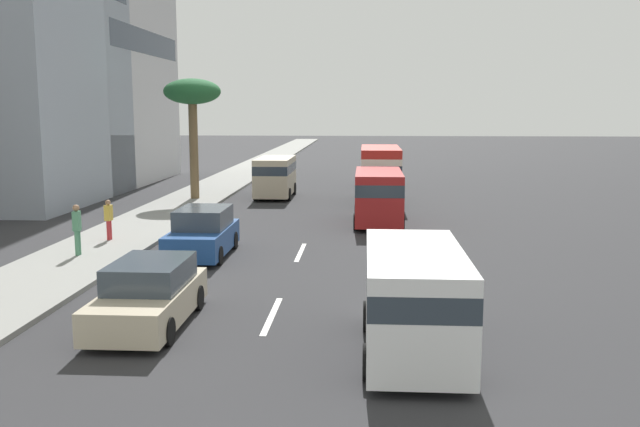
{
  "coord_description": "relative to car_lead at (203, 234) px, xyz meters",
  "views": [
    {
      "loc": [
        -4.55,
        -2.31,
        5.18
      ],
      "look_at": [
        17.4,
        -0.88,
        1.84
      ],
      "focal_mm": 38.73,
      "sensor_mm": 36.0,
      "label": 1
    }
  ],
  "objects": [
    {
      "name": "ground_plane",
      "position": [
        12.32,
        -3.41,
        -0.8
      ],
      "size": [
        198.0,
        198.0,
        0.0
      ],
      "primitive_type": "plane",
      "color": "#2D2D30"
    },
    {
      "name": "sidewalk_right",
      "position": [
        12.32,
        4.09,
        -0.73
      ],
      "size": [
        162.0,
        3.7,
        0.15
      ],
      "primitive_type": "cube",
      "color": "gray",
      "rests_on": "ground_plane"
    },
    {
      "name": "lane_stripe_mid",
      "position": [
        -7.01,
        -3.41,
        -0.8
      ],
      "size": [
        3.2,
        0.16,
        0.01
      ],
      "primitive_type": "cube",
      "color": "silver",
      "rests_on": "ground_plane"
    },
    {
      "name": "lane_stripe_far",
      "position": [
        0.79,
        -3.41,
        -0.8
      ],
      "size": [
        3.2,
        0.16,
        0.01
      ],
      "primitive_type": "cube",
      "color": "silver",
      "rests_on": "ground_plane"
    },
    {
      "name": "car_lead",
      "position": [
        0.0,
        0.0,
        0.0
      ],
      "size": [
        4.36,
        1.92,
        1.7
      ],
      "rotation": [
        0.0,
        0.0,
        3.14
      ],
      "color": "#1E478C",
      "rests_on": "ground_plane"
    },
    {
      "name": "van_second",
      "position": [
        -9.53,
        -6.78,
        0.5
      ],
      "size": [
        4.99,
        2.15,
        2.26
      ],
      "color": "white",
      "rests_on": "ground_plane"
    },
    {
      "name": "car_third",
      "position": [
        22.75,
        -6.77,
        -0.02
      ],
      "size": [
        4.45,
        1.85,
        1.65
      ],
      "color": "silver",
      "rests_on": "ground_plane"
    },
    {
      "name": "van_fourth",
      "position": [
        7.27,
        -6.34,
        0.58
      ],
      "size": [
        5.25,
        2.19,
        2.41
      ],
      "color": "#A51E1E",
      "rests_on": "ground_plane"
    },
    {
      "name": "car_fifth",
      "position": [
        -7.91,
        -0.55,
        -0.06
      ],
      "size": [
        4.46,
        1.91,
        1.56
      ],
      "rotation": [
        0.0,
        0.0,
        3.14
      ],
      "color": "beige",
      "rests_on": "ground_plane"
    },
    {
      "name": "van_sixth",
      "position": [
        16.52,
        -0.44,
        0.55
      ],
      "size": [
        4.92,
        2.12,
        2.35
      ],
      "rotation": [
        0.0,
        0.0,
        3.14
      ],
      "color": "beige",
      "rests_on": "ground_plane"
    },
    {
      "name": "minibus_seventh",
      "position": [
        14.61,
        -6.57,
        0.89
      ],
      "size": [
        6.17,
        2.26,
        3.08
      ],
      "color": "silver",
      "rests_on": "ground_plane"
    },
    {
      "name": "pedestrian_near_lamp",
      "position": [
        -0.83,
        4.21,
        0.33
      ],
      "size": [
        0.34,
        0.25,
        1.77
      ],
      "rotation": [
        0.0,
        0.0,
        3.23
      ],
      "color": "#4C8C66",
      "rests_on": "sidewalk_right"
    },
    {
      "name": "pedestrian_mid_block",
      "position": [
        2.02,
        4.17,
        0.2
      ],
      "size": [
        0.34,
        0.26,
        1.56
      ],
      "rotation": [
        0.0,
        0.0,
        6.17
      ],
      "color": "red",
      "rests_on": "sidewalk_right"
    },
    {
      "name": "palm_tree",
      "position": [
        14.64,
        3.92,
        5.07
      ],
      "size": [
        3.17,
        3.17,
        6.71
      ],
      "color": "brown",
      "rests_on": "sidewalk_right"
    }
  ]
}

